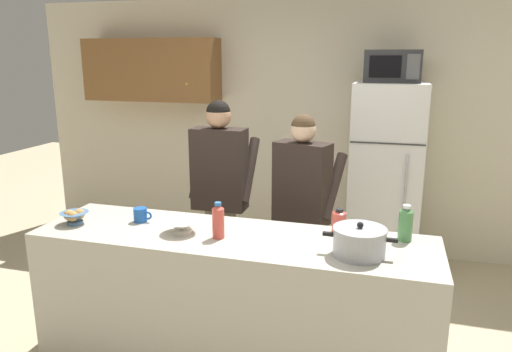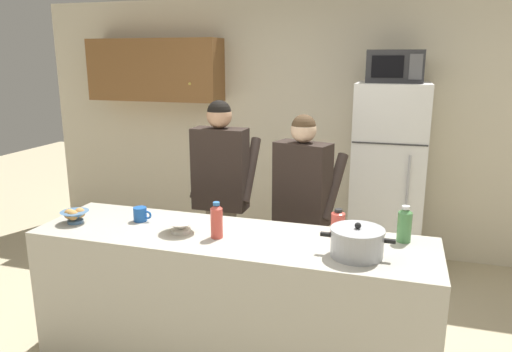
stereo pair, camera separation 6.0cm
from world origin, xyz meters
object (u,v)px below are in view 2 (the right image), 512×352
object	(u,v)px
person_by_sink	(303,195)
bottle_mid_counter	(217,220)
bread_bowl	(75,215)
bottle_far_corner	(338,221)
person_near_pot	(221,179)
bottle_near_edge	(405,224)
coffee_mug	(141,214)
refrigerator	(388,180)
microwave	(395,66)
cooking_pot	(357,242)
empty_bowl	(181,225)

from	to	relation	value
person_by_sink	bottle_mid_counter	world-z (taller)	person_by_sink
bread_bowl	bottle_far_corner	size ratio (longest dim) A/B	1.21
person_near_pot	bottle_near_edge	world-z (taller)	person_near_pot
person_by_sink	bread_bowl	distance (m)	1.61
coffee_mug	bottle_mid_counter	bearing A→B (deg)	-12.59
person_by_sink	person_near_pot	bearing A→B (deg)	175.54
bottle_near_edge	person_by_sink	bearing A→B (deg)	143.31
person_near_pot	bottle_mid_counter	world-z (taller)	person_near_pot
refrigerator	person_by_sink	distance (m)	1.25
microwave	bread_bowl	bearing A→B (deg)	-135.61
person_by_sink	cooking_pot	distance (m)	0.98
microwave	person_near_pot	xyz separation A→B (m)	(-1.26, -1.02, -0.87)
coffee_mug	refrigerator	bearing A→B (deg)	48.71
microwave	person_by_sink	world-z (taller)	microwave
microwave	bottle_far_corner	distance (m)	1.85
cooking_pot	refrigerator	bearing A→B (deg)	86.98
refrigerator	microwave	distance (m)	1.03
microwave	person_by_sink	size ratio (longest dim) A/B	0.30
microwave	refrigerator	bearing A→B (deg)	90.07
cooking_pot	bottle_far_corner	size ratio (longest dim) A/B	2.66
person_by_sink	bread_bowl	world-z (taller)	person_by_sink
cooking_pot	bottle_near_edge	bearing A→B (deg)	50.76
person_by_sink	bottle_near_edge	distance (m)	0.91
refrigerator	person_near_pot	size ratio (longest dim) A/B	1.06
bottle_mid_counter	refrigerator	bearing A→B (deg)	63.53
empty_bowl	bottle_near_edge	bearing A→B (deg)	10.57
refrigerator	cooking_pot	xyz separation A→B (m)	(-0.10, -1.95, 0.11)
cooking_pot	bottle_mid_counter	distance (m)	0.85
microwave	bottle_near_edge	bearing A→B (deg)	-84.80
person_near_pot	cooking_pot	distance (m)	1.47
refrigerator	microwave	size ratio (longest dim) A/B	3.71
cooking_pot	bottle_near_edge	size ratio (longest dim) A/B	1.84
empty_bowl	bottle_far_corner	distance (m)	0.99
person_by_sink	bottle_near_edge	bearing A→B (deg)	-36.69
bread_bowl	bottle_mid_counter	bearing A→B (deg)	1.64
person_near_pot	coffee_mug	bearing A→B (deg)	-112.30
bottle_far_corner	cooking_pot	bearing A→B (deg)	-66.41
bread_bowl	empty_bowl	bearing A→B (deg)	3.58
microwave	empty_bowl	bearing A→B (deg)	-122.74
cooking_pot	empty_bowl	world-z (taller)	cooking_pot
person_near_pot	empty_bowl	distance (m)	0.86
refrigerator	empty_bowl	world-z (taller)	refrigerator
coffee_mug	person_by_sink	bearing A→B (deg)	34.87
empty_bowl	bottle_mid_counter	xyz separation A→B (m)	(0.25, -0.02, 0.06)
cooking_pot	microwave	bearing A→B (deg)	86.95
coffee_mug	person_near_pot	bearing A→B (deg)	67.70
person_near_pot	bottle_mid_counter	xyz separation A→B (m)	(0.31, -0.87, -0.02)
coffee_mug	bread_bowl	size ratio (longest dim) A/B	0.70
microwave	bread_bowl	distance (m)	2.90
coffee_mug	empty_bowl	world-z (taller)	coffee_mug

